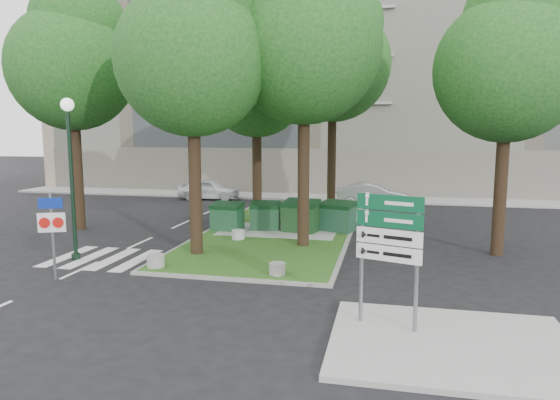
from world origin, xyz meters
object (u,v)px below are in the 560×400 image
(dumpster_c, at_px, (301,216))
(bollard_left, at_px, (156,261))
(bollard_mid, at_px, (238,234))
(car_white, at_px, (209,189))
(dumpster_b, at_px, (265,216))
(dumpster_d, at_px, (338,216))
(tree_median_near_right, at_px, (307,31))
(tree_median_far, at_px, (335,53))
(dumpster_a, at_px, (227,217))
(bollard_right, at_px, (277,269))
(directional_sign, at_px, (389,240))
(car_silver, at_px, (372,195))
(tree_median_mid, at_px, (259,75))
(litter_bin, at_px, (329,209))
(traffic_sign_pole, at_px, (52,224))
(tree_street_right, at_px, (511,56))
(tree_median_near_left, at_px, (195,45))
(street_lamp, at_px, (70,159))
(tree_street_left, at_px, (74,56))

(dumpster_c, relative_size, bollard_left, 3.00)
(bollard_mid, bearing_deg, car_white, 115.66)
(dumpster_b, distance_m, dumpster_d, 3.16)
(tree_median_near_right, bearing_deg, tree_median_far, 88.47)
(dumpster_c, xyz_separation_m, bollard_left, (-3.56, -6.53, -0.47))
(dumpster_a, xyz_separation_m, bollard_right, (3.63, -6.18, -0.41))
(dumpster_d, relative_size, car_white, 0.42)
(directional_sign, xyz_separation_m, car_silver, (-0.96, 18.38, -1.39))
(tree_median_near_right, bearing_deg, bollard_left, -135.90)
(tree_median_near_right, distance_m, bollard_right, 8.70)
(tree_median_mid, bearing_deg, litter_bin, 35.56)
(dumpster_a, bearing_deg, dumpster_b, 23.48)
(tree_median_mid, height_order, litter_bin, tree_median_mid)
(dumpster_a, bearing_deg, bollard_left, -87.06)
(tree_median_near_right, relative_size, litter_bin, 17.12)
(dumpster_d, bearing_deg, tree_median_mid, 176.55)
(tree_median_mid, xyz_separation_m, car_white, (-5.30, 7.36, -6.31))
(traffic_sign_pole, bearing_deg, litter_bin, 39.94)
(tree_median_far, distance_m, tree_street_right, 9.85)
(tree_median_near_left, distance_m, tree_street_right, 10.80)
(tree_median_near_left, height_order, bollard_right, tree_median_near_left)
(tree_median_far, height_order, directional_sign, tree_median_far)
(traffic_sign_pole, height_order, car_white, traffic_sign_pole)
(litter_bin, distance_m, traffic_sign_pole, 14.13)
(dumpster_b, bearing_deg, dumpster_c, -13.50)
(tree_median_far, relative_size, dumpster_c, 7.13)
(dumpster_b, height_order, dumpster_d, dumpster_d)
(dumpster_c, bearing_deg, tree_median_mid, 150.52)
(tree_median_near_right, height_order, tree_street_right, tree_median_near_right)
(dumpster_a, relative_size, traffic_sign_pole, 0.54)
(tree_median_far, height_order, dumpster_b, tree_median_far)
(tree_median_mid, distance_m, dumpster_a, 6.76)
(tree_median_mid, relative_size, bollard_right, 20.02)
(tree_median_near_right, bearing_deg, car_white, 124.98)
(tree_median_near_left, relative_size, tree_median_mid, 1.05)
(tree_median_near_right, distance_m, dumpster_a, 8.49)
(car_silver, bearing_deg, bollard_right, 169.32)
(dumpster_a, bearing_deg, street_lamp, -117.94)
(dumpster_b, distance_m, bollard_mid, 2.29)
(tree_median_near_left, bearing_deg, tree_median_near_right, 29.74)
(tree_street_left, xyz_separation_m, bollard_left, (6.31, -5.56, -7.33))
(litter_bin, relative_size, street_lamp, 0.12)
(tree_street_right, bearing_deg, tree_median_far, 134.17)
(bollard_left, bearing_deg, street_lamp, 168.11)
(dumpster_d, bearing_deg, car_silver, 99.47)
(street_lamp, bearing_deg, car_silver, 55.93)
(bollard_left, relative_size, bollard_mid, 1.08)
(traffic_sign_pole, bearing_deg, car_silver, 40.85)
(directional_sign, relative_size, car_silver, 0.70)
(tree_median_far, relative_size, tree_street_right, 1.18)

